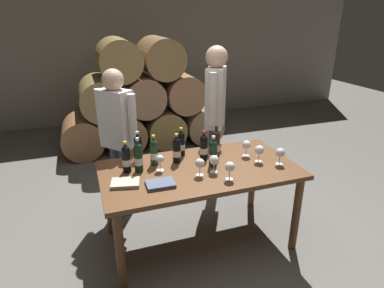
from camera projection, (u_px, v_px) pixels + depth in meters
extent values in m
plane|color=#66635E|center=(199.00, 239.00, 3.14)|extent=(14.00, 14.00, 0.00)
cube|color=gray|center=(123.00, 48.00, 6.30)|extent=(10.00, 0.24, 2.80)
cylinder|color=brown|center=(82.00, 134.00, 5.02)|extent=(0.60, 0.90, 0.60)
cylinder|color=olive|center=(124.00, 129.00, 5.21)|extent=(0.60, 0.90, 0.60)
cylinder|color=olive|center=(162.00, 125.00, 5.40)|extent=(0.60, 0.90, 0.60)
cylinder|color=olive|center=(198.00, 121.00, 5.59)|extent=(0.60, 0.90, 0.60)
cylinder|color=olive|center=(100.00, 97.00, 4.91)|extent=(0.60, 0.90, 0.60)
cylinder|color=#8D6547|center=(141.00, 94.00, 5.10)|extent=(0.60, 0.90, 0.60)
cylinder|color=#926142|center=(180.00, 91.00, 5.30)|extent=(0.60, 0.90, 0.60)
cylinder|color=olive|center=(118.00, 59.00, 4.80)|extent=(0.60, 0.90, 0.60)
cylinder|color=olive|center=(160.00, 57.00, 5.00)|extent=(0.60, 0.90, 0.60)
cube|color=brown|center=(200.00, 170.00, 2.86)|extent=(1.70, 0.90, 0.04)
cylinder|color=brown|center=(120.00, 254.00, 2.43)|extent=(0.07, 0.07, 0.72)
cylinder|color=brown|center=(296.00, 214.00, 2.90)|extent=(0.07, 0.07, 0.72)
cylinder|color=brown|center=(109.00, 201.00, 3.11)|extent=(0.07, 0.07, 0.72)
cylinder|color=brown|center=(253.00, 176.00, 3.58)|extent=(0.07, 0.07, 0.72)
cylinder|color=black|center=(204.00, 150.00, 2.99)|extent=(0.07, 0.07, 0.19)
sphere|color=black|center=(204.00, 139.00, 2.95)|extent=(0.07, 0.07, 0.07)
cylinder|color=black|center=(204.00, 137.00, 2.95)|extent=(0.03, 0.03, 0.06)
cylinder|color=#B21E23|center=(204.00, 132.00, 2.93)|extent=(0.03, 0.03, 0.02)
cylinder|color=silver|center=(204.00, 151.00, 3.00)|extent=(0.07, 0.07, 0.06)
cylinder|color=black|center=(177.00, 152.00, 2.93)|extent=(0.07, 0.07, 0.19)
sphere|color=black|center=(177.00, 142.00, 2.90)|extent=(0.07, 0.07, 0.07)
cylinder|color=black|center=(177.00, 139.00, 2.89)|extent=(0.03, 0.03, 0.06)
cylinder|color=gold|center=(176.00, 135.00, 2.87)|extent=(0.03, 0.03, 0.02)
cylinder|color=silver|center=(177.00, 153.00, 2.94)|extent=(0.07, 0.07, 0.06)
cylinder|color=black|center=(216.00, 147.00, 3.03)|extent=(0.07, 0.07, 0.22)
sphere|color=black|center=(216.00, 135.00, 2.99)|extent=(0.07, 0.07, 0.07)
cylinder|color=black|center=(216.00, 132.00, 2.98)|extent=(0.03, 0.03, 0.07)
cylinder|color=black|center=(217.00, 127.00, 2.96)|extent=(0.03, 0.03, 0.02)
cylinder|color=silver|center=(216.00, 148.00, 3.03)|extent=(0.07, 0.07, 0.07)
cylinder|color=black|center=(138.00, 150.00, 2.99)|extent=(0.07, 0.07, 0.19)
sphere|color=black|center=(138.00, 139.00, 2.95)|extent=(0.07, 0.07, 0.07)
cylinder|color=black|center=(137.00, 137.00, 2.95)|extent=(0.03, 0.03, 0.06)
cylinder|color=silver|center=(137.00, 133.00, 2.93)|extent=(0.03, 0.03, 0.02)
cylinder|color=silver|center=(138.00, 151.00, 3.00)|extent=(0.07, 0.07, 0.06)
cylinder|color=#19381E|center=(154.00, 154.00, 2.88)|extent=(0.07, 0.07, 0.20)
sphere|color=#19381E|center=(154.00, 144.00, 2.85)|extent=(0.07, 0.07, 0.07)
cylinder|color=#19381E|center=(154.00, 141.00, 2.84)|extent=(0.03, 0.03, 0.06)
cylinder|color=gold|center=(153.00, 136.00, 2.82)|extent=(0.03, 0.03, 0.02)
cylinder|color=silver|center=(154.00, 155.00, 2.89)|extent=(0.07, 0.07, 0.06)
cylinder|color=black|center=(181.00, 146.00, 3.08)|extent=(0.07, 0.07, 0.19)
sphere|color=black|center=(181.00, 136.00, 3.04)|extent=(0.07, 0.07, 0.07)
cylinder|color=black|center=(181.00, 133.00, 3.03)|extent=(0.03, 0.03, 0.06)
cylinder|color=gold|center=(181.00, 129.00, 3.02)|extent=(0.03, 0.03, 0.02)
cylinder|color=silver|center=(181.00, 147.00, 3.08)|extent=(0.07, 0.07, 0.06)
cylinder|color=black|center=(213.00, 156.00, 2.86)|extent=(0.07, 0.07, 0.20)
sphere|color=black|center=(213.00, 144.00, 2.82)|extent=(0.07, 0.07, 0.07)
cylinder|color=black|center=(213.00, 142.00, 2.81)|extent=(0.03, 0.03, 0.06)
cylinder|color=silver|center=(213.00, 137.00, 2.80)|extent=(0.03, 0.03, 0.02)
cylinder|color=silver|center=(213.00, 157.00, 2.86)|extent=(0.07, 0.07, 0.06)
cylinder|color=black|center=(139.00, 160.00, 2.76)|extent=(0.07, 0.07, 0.21)
sphere|color=black|center=(138.00, 147.00, 2.72)|extent=(0.07, 0.07, 0.07)
cylinder|color=black|center=(138.00, 144.00, 2.71)|extent=(0.03, 0.03, 0.07)
cylinder|color=silver|center=(137.00, 139.00, 2.69)|extent=(0.03, 0.03, 0.02)
cylinder|color=silver|center=(139.00, 161.00, 2.76)|extent=(0.07, 0.07, 0.06)
cylinder|color=black|center=(127.00, 161.00, 2.76)|extent=(0.07, 0.07, 0.19)
sphere|color=black|center=(126.00, 150.00, 2.72)|extent=(0.07, 0.07, 0.07)
cylinder|color=black|center=(125.00, 147.00, 2.71)|extent=(0.03, 0.03, 0.06)
cylinder|color=gold|center=(125.00, 143.00, 2.69)|extent=(0.03, 0.03, 0.02)
cylinder|color=silver|center=(127.00, 162.00, 2.76)|extent=(0.07, 0.07, 0.06)
cylinder|color=white|center=(200.00, 175.00, 2.72)|extent=(0.06, 0.06, 0.00)
cylinder|color=white|center=(200.00, 171.00, 2.71)|extent=(0.01, 0.01, 0.07)
sphere|color=white|center=(200.00, 163.00, 2.68)|extent=(0.08, 0.08, 0.08)
cylinder|color=white|center=(279.00, 164.00, 2.92)|extent=(0.06, 0.06, 0.00)
cylinder|color=white|center=(280.00, 160.00, 2.91)|extent=(0.01, 0.01, 0.07)
sphere|color=white|center=(280.00, 152.00, 2.88)|extent=(0.08, 0.08, 0.08)
cylinder|color=white|center=(229.00, 179.00, 2.66)|extent=(0.06, 0.06, 0.00)
cylinder|color=white|center=(229.00, 175.00, 2.64)|extent=(0.01, 0.01, 0.07)
sphere|color=white|center=(230.00, 167.00, 2.62)|extent=(0.08, 0.08, 0.08)
cylinder|color=white|center=(214.00, 172.00, 2.78)|extent=(0.06, 0.06, 0.00)
cylinder|color=white|center=(214.00, 168.00, 2.77)|extent=(0.01, 0.01, 0.07)
sphere|color=white|center=(214.00, 160.00, 2.74)|extent=(0.08, 0.08, 0.08)
cylinder|color=white|center=(246.00, 156.00, 3.10)|extent=(0.06, 0.06, 0.00)
cylinder|color=white|center=(246.00, 152.00, 3.08)|extent=(0.01, 0.01, 0.07)
sphere|color=white|center=(247.00, 145.00, 3.05)|extent=(0.08, 0.08, 0.08)
cylinder|color=white|center=(258.00, 161.00, 2.98)|extent=(0.06, 0.06, 0.00)
cylinder|color=white|center=(259.00, 157.00, 2.96)|extent=(0.01, 0.01, 0.07)
sphere|color=white|center=(259.00, 150.00, 2.94)|extent=(0.08, 0.08, 0.08)
cylinder|color=white|center=(160.00, 170.00, 2.81)|extent=(0.06, 0.06, 0.00)
cylinder|color=white|center=(160.00, 166.00, 2.79)|extent=(0.01, 0.01, 0.07)
sphere|color=white|center=(160.00, 159.00, 2.77)|extent=(0.07, 0.07, 0.07)
cube|color=#4C5670|center=(160.00, 184.00, 2.56)|extent=(0.22, 0.17, 0.03)
cube|color=#B2A893|center=(125.00, 183.00, 2.57)|extent=(0.25, 0.20, 0.03)
cylinder|color=#383842|center=(215.00, 159.00, 3.83)|extent=(0.11, 0.11, 0.85)
cylinder|color=#383842|center=(213.00, 163.00, 3.73)|extent=(0.11, 0.11, 0.85)
cube|color=silver|center=(216.00, 98.00, 3.50)|extent=(0.32, 0.37, 0.64)
cylinder|color=silver|center=(218.00, 91.00, 3.68)|extent=(0.08, 0.08, 0.54)
cylinder|color=silver|center=(213.00, 100.00, 3.30)|extent=(0.08, 0.08, 0.54)
sphere|color=tan|center=(217.00, 57.00, 3.34)|extent=(0.23, 0.23, 0.23)
cylinder|color=#383842|center=(118.00, 179.00, 3.47)|extent=(0.11, 0.11, 0.77)
cylinder|color=#383842|center=(126.00, 181.00, 3.42)|extent=(0.11, 0.11, 0.77)
cube|color=silver|center=(116.00, 119.00, 3.19)|extent=(0.34, 0.36, 0.58)
cylinder|color=silver|center=(100.00, 113.00, 3.28)|extent=(0.08, 0.08, 0.49)
cylinder|color=silver|center=(133.00, 119.00, 3.08)|extent=(0.08, 0.08, 0.49)
sphere|color=tan|center=(113.00, 80.00, 3.05)|extent=(0.21, 0.21, 0.21)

